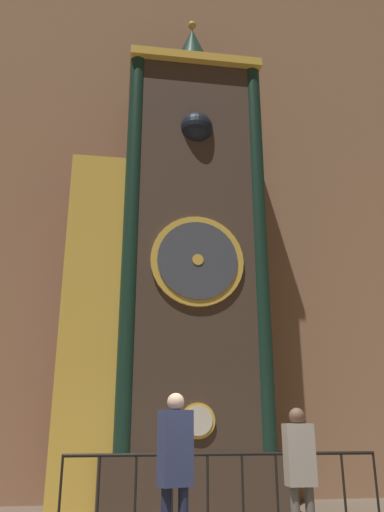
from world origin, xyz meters
The scene contains 5 objects.
cathedral_back_wall centered at (-0.09, 5.61, 6.81)m, with size 24.00×0.32×13.63m.
clock_tower centered at (-0.03, 4.39, 4.53)m, with size 4.23×1.80×10.94m.
railing_fence centered at (0.47, 2.17, 0.61)m, with size 4.58×0.05×1.11m.
visitor_near centered at (-0.45, 0.37, 1.11)m, with size 0.39×0.32×1.84m.
visitor_far centered at (1.10, 0.79, 1.02)m, with size 0.34×0.22×1.70m.
Camera 1 is at (-1.10, -5.39, 1.55)m, focal length 35.00 mm.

